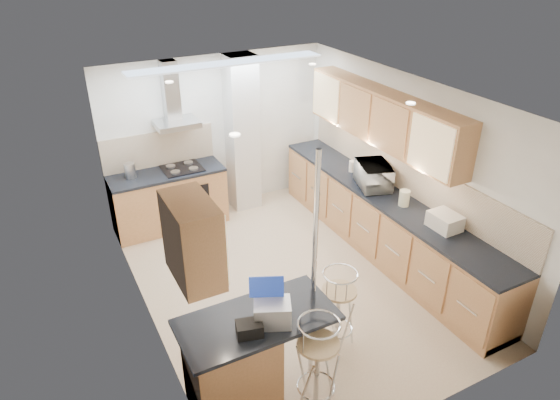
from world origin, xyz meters
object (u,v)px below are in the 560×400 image
microwave (374,175)px  bar_stool_end (338,309)px  laptop (272,313)px  bread_bin (445,221)px  bar_stool_near (317,364)px

microwave → bar_stool_end: bearing=153.0°
microwave → laptop: microwave is taller
bar_stool_end → bread_bin: bread_bin is taller
laptop → bar_stool_end: (0.95, 0.31, -0.57)m
laptop → microwave: bearing=61.0°
bar_stool_end → bread_bin: bearing=-34.9°
microwave → bread_bin: microwave is taller
microwave → bar_stool_near: bearing=152.7°
microwave → bread_bin: (0.07, -1.31, -0.07)m
laptop → bar_stool_end: 1.14m
microwave → bar_stool_near: 3.11m
microwave → bread_bin: size_ratio=1.64×
bar_stool_end → bread_bin: size_ratio=2.66×
laptop → bar_stool_near: 0.69m
bar_stool_near → bar_stool_end: size_ratio=1.05×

